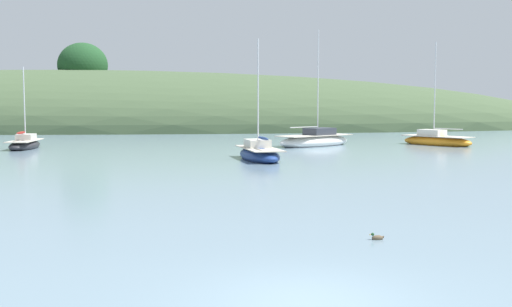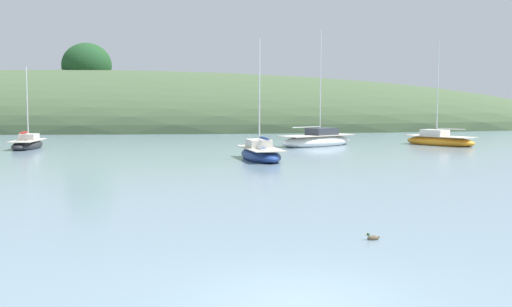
{
  "view_description": "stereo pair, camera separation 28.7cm",
  "coord_description": "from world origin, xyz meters",
  "px_view_note": "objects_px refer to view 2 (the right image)",
  "views": [
    {
      "loc": [
        -1.65,
        -11.86,
        3.93
      ],
      "look_at": [
        0.0,
        20.0,
        1.2
      ],
      "focal_mm": 43.39,
      "sensor_mm": 36.0,
      "label": 1
    },
    {
      "loc": [
        -1.36,
        -11.88,
        3.93
      ],
      "look_at": [
        0.0,
        20.0,
        1.2
      ],
      "focal_mm": 43.39,
      "sensor_mm": 36.0,
      "label": 2
    }
  ],
  "objects_px": {
    "sailboat_black_sloop": "(439,141)",
    "sailboat_red_portside": "(28,144)",
    "sailboat_grey_yawl": "(317,141)",
    "sailboat_navy_dinghy": "(260,154)",
    "duck_lead": "(373,238)"
  },
  "relations": [
    {
      "from": "sailboat_black_sloop",
      "to": "sailboat_red_portside",
      "type": "bearing_deg",
      "value": -176.27
    },
    {
      "from": "sailboat_grey_yawl",
      "to": "sailboat_navy_dinghy",
      "type": "relative_size",
      "value": 1.25
    },
    {
      "from": "sailboat_grey_yawl",
      "to": "sailboat_navy_dinghy",
      "type": "bearing_deg",
      "value": -114.12
    },
    {
      "from": "sailboat_navy_dinghy",
      "to": "sailboat_grey_yawl",
      "type": "bearing_deg",
      "value": 65.88
    },
    {
      "from": "sailboat_navy_dinghy",
      "to": "sailboat_red_portside",
      "type": "height_order",
      "value": "sailboat_navy_dinghy"
    },
    {
      "from": "sailboat_navy_dinghy",
      "to": "sailboat_red_portside",
      "type": "relative_size",
      "value": 1.2
    },
    {
      "from": "sailboat_navy_dinghy",
      "to": "sailboat_black_sloop",
      "type": "relative_size",
      "value": 0.88
    },
    {
      "from": "sailboat_grey_yawl",
      "to": "duck_lead",
      "type": "distance_m",
      "value": 36.64
    },
    {
      "from": "sailboat_navy_dinghy",
      "to": "sailboat_black_sloop",
      "type": "distance_m",
      "value": 20.89
    },
    {
      "from": "sailboat_black_sloop",
      "to": "duck_lead",
      "type": "relative_size",
      "value": 21.95
    },
    {
      "from": "sailboat_grey_yawl",
      "to": "sailboat_navy_dinghy",
      "type": "distance_m",
      "value": 13.69
    },
    {
      "from": "sailboat_red_portside",
      "to": "duck_lead",
      "type": "height_order",
      "value": "sailboat_red_portside"
    },
    {
      "from": "sailboat_red_portside",
      "to": "duck_lead",
      "type": "relative_size",
      "value": 16.22
    },
    {
      "from": "sailboat_grey_yawl",
      "to": "sailboat_red_portside",
      "type": "xyz_separation_m",
      "value": [
        -24.3,
        -1.99,
        -0.1
      ]
    },
    {
      "from": "sailboat_grey_yawl",
      "to": "sailboat_navy_dinghy",
      "type": "xyz_separation_m",
      "value": [
        -5.6,
        -12.5,
        -0.06
      ]
    }
  ]
}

